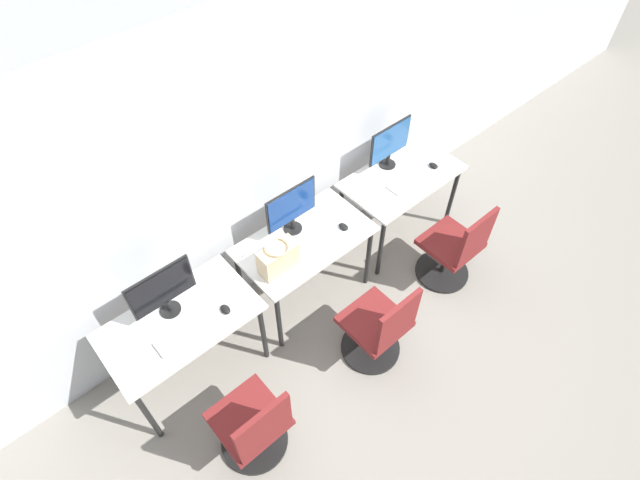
# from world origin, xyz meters

# --- Properties ---
(ground_plane) EXTENTS (20.00, 20.00, 0.00)m
(ground_plane) POSITION_xyz_m (0.00, 0.00, 0.00)
(ground_plane) COLOR gray
(wall_back) EXTENTS (12.00, 0.05, 2.80)m
(wall_back) POSITION_xyz_m (0.00, 0.74, 1.40)
(wall_back) COLOR #B7BCC1
(wall_back) RESTS_ON ground_plane
(desk_left) EXTENTS (1.06, 0.61, 0.74)m
(desk_left) POSITION_xyz_m (-1.12, 0.31, 0.65)
(desk_left) COLOR silver
(desk_left) RESTS_ON ground_plane
(monitor_left) EXTENTS (0.46, 0.15, 0.42)m
(monitor_left) POSITION_xyz_m (-1.12, 0.42, 0.98)
(monitor_left) COLOR black
(monitor_left) RESTS_ON desk_left
(keyboard_left) EXTENTS (0.45, 0.13, 0.02)m
(keyboard_left) POSITION_xyz_m (-1.12, 0.19, 0.75)
(keyboard_left) COLOR silver
(keyboard_left) RESTS_ON desk_left
(mouse_left) EXTENTS (0.06, 0.09, 0.03)m
(mouse_left) POSITION_xyz_m (-0.83, 0.16, 0.75)
(mouse_left) COLOR black
(mouse_left) RESTS_ON desk_left
(office_chair_left) EXTENTS (0.48, 0.48, 0.88)m
(office_chair_left) POSITION_xyz_m (-1.11, -0.49, 0.36)
(office_chair_left) COLOR black
(office_chair_left) RESTS_ON ground_plane
(desk_center) EXTENTS (1.06, 0.61, 0.74)m
(desk_center) POSITION_xyz_m (0.00, 0.31, 0.65)
(desk_center) COLOR silver
(desk_center) RESTS_ON ground_plane
(monitor_center) EXTENTS (0.46, 0.15, 0.42)m
(monitor_center) POSITION_xyz_m (0.00, 0.45, 0.98)
(monitor_center) COLOR black
(monitor_center) RESTS_ON desk_center
(keyboard_center) EXTENTS (0.45, 0.13, 0.02)m
(keyboard_center) POSITION_xyz_m (0.00, 0.22, 0.75)
(keyboard_center) COLOR silver
(keyboard_center) RESTS_ON desk_center
(mouse_center) EXTENTS (0.06, 0.09, 0.03)m
(mouse_center) POSITION_xyz_m (0.31, 0.19, 0.75)
(mouse_center) COLOR black
(mouse_center) RESTS_ON desk_center
(office_chair_center) EXTENTS (0.48, 0.48, 0.88)m
(office_chair_center) POSITION_xyz_m (0.04, -0.51, 0.36)
(office_chair_center) COLOR black
(office_chair_center) RESTS_ON ground_plane
(desk_right) EXTENTS (1.06, 0.61, 0.74)m
(desk_right) POSITION_xyz_m (1.12, 0.31, 0.65)
(desk_right) COLOR silver
(desk_right) RESTS_ON ground_plane
(monitor_right) EXTENTS (0.46, 0.15, 0.42)m
(monitor_right) POSITION_xyz_m (1.12, 0.49, 0.98)
(monitor_right) COLOR black
(monitor_right) RESTS_ON desk_right
(keyboard_right) EXTENTS (0.45, 0.13, 0.02)m
(keyboard_right) POSITION_xyz_m (1.12, 0.22, 0.75)
(keyboard_right) COLOR silver
(keyboard_right) RESTS_ON desk_right
(mouse_right) EXTENTS (0.06, 0.09, 0.03)m
(mouse_right) POSITION_xyz_m (1.40, 0.20, 0.75)
(mouse_right) COLOR black
(mouse_right) RESTS_ON desk_right
(office_chair_right) EXTENTS (0.48, 0.48, 0.88)m
(office_chair_right) POSITION_xyz_m (1.08, -0.39, 0.36)
(office_chair_right) COLOR black
(office_chair_right) RESTS_ON ground_plane
(handbag) EXTENTS (0.30, 0.18, 0.25)m
(handbag) POSITION_xyz_m (-0.32, 0.21, 0.85)
(handbag) COLOR tan
(handbag) RESTS_ON desk_center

